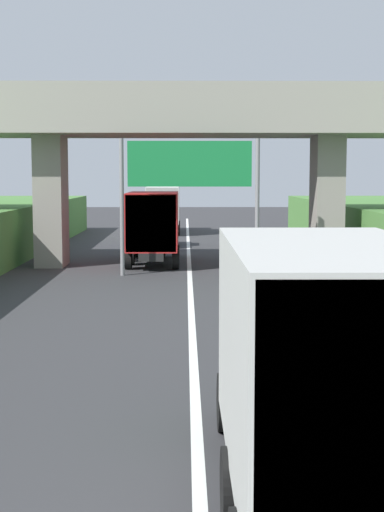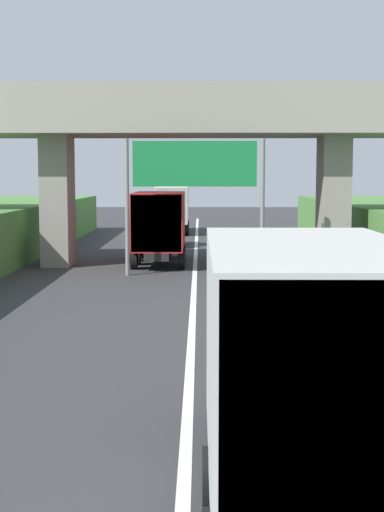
# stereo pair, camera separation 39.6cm
# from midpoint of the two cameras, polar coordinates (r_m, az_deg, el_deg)

# --- Properties ---
(lane_centre_stripe) EXTENTS (0.20, 91.77, 0.01)m
(lane_centre_stripe) POSITION_cam_midpoint_polar(r_m,az_deg,el_deg) (29.00, -0.54, -2.23)
(lane_centre_stripe) COLOR white
(lane_centre_stripe) RESTS_ON ground
(overpass_bridge) EXTENTS (40.00, 4.80, 8.26)m
(overpass_bridge) POSITION_cam_midpoint_polar(r_m,az_deg,el_deg) (35.23, -0.54, 9.48)
(overpass_bridge) COLOR gray
(overpass_bridge) RESTS_ON ground
(overhead_highway_sign) EXTENTS (5.88, 0.18, 5.76)m
(overhead_highway_sign) POSITION_cam_midpoint_polar(r_m,az_deg,el_deg) (31.66, -0.54, 6.25)
(overhead_highway_sign) COLOR slate
(overhead_highway_sign) RESTS_ON ground
(truck_red) EXTENTS (2.44, 7.30, 3.44)m
(truck_red) POSITION_cam_midpoint_polar(r_m,az_deg,el_deg) (36.15, -3.21, 2.48)
(truck_red) COLOR black
(truck_red) RESTS_ON ground
(truck_green) EXTENTS (2.44, 7.30, 3.44)m
(truck_green) POSITION_cam_midpoint_polar(r_m,az_deg,el_deg) (9.63, 8.25, -7.55)
(truck_green) COLOR black
(truck_green) RESTS_ON ground
(truck_silver) EXTENTS (2.44, 7.30, 3.44)m
(truck_silver) POSITION_cam_midpoint_polar(r_m,az_deg,el_deg) (55.61, -2.38, 3.73)
(truck_silver) COLOR black
(truck_silver) RESTS_ON ground
(car_blue) EXTENTS (1.86, 4.10, 1.72)m
(car_blue) POSITION_cam_midpoint_polar(r_m,az_deg,el_deg) (45.49, -2.60, 1.86)
(car_blue) COLOR #233D9E
(car_blue) RESTS_ON ground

